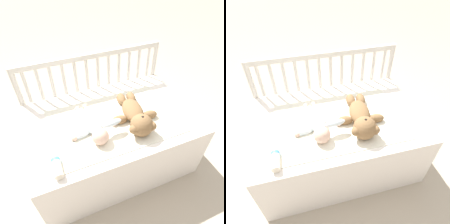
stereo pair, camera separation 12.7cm
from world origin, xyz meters
The scene contains 7 objects.
ground_plane centered at (0.00, 0.00, 0.00)m, with size 12.00×12.00×0.00m, color tan.
crib_mattress centered at (0.00, 0.00, 0.23)m, with size 1.10×0.71×0.45m.
crib_rail centered at (0.00, 0.38, 0.53)m, with size 1.10×0.04×0.74m.
blanket centered at (0.00, -0.03, 0.46)m, with size 0.81×0.53×0.01m.
teddy_bear centered at (0.13, -0.09, 0.51)m, with size 0.31×0.44×0.14m.
baby centered at (-0.14, -0.05, 0.50)m, with size 0.31×0.38×0.10m.
baby_bottle centered at (-0.40, -0.24, 0.48)m, with size 0.05×0.14×0.05m.
Camera 1 is at (-0.36, -0.88, 1.37)m, focal length 32.00 mm.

